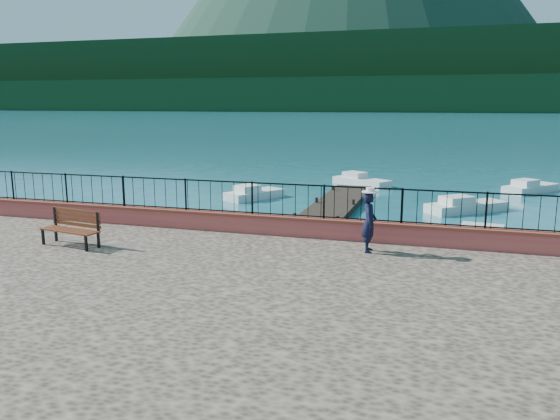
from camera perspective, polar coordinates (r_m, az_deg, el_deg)
The scene contains 15 objects.
ground at distance 12.89m, azimuth 2.21°, elevation -12.04°, with size 2000.00×2000.00×0.00m, color #19596B.
parapet at distance 15.87m, azimuth 5.64°, elevation -1.95°, with size 28.00×0.46×0.58m, color #BF5545.
railing at distance 15.72m, azimuth 5.69°, elevation 0.76°, with size 27.00×0.05×0.95m, color black.
dock at distance 24.49m, azimuth 4.80°, elevation -0.47°, with size 2.00×16.00×0.30m, color #2D231C.
far_forest at distance 311.51m, azimuth 16.64°, elevation 11.46°, with size 900.00×60.00×18.00m, color black.
foothills at distance 371.87m, azimuth 16.84°, elevation 13.34°, with size 900.00×120.00×44.00m, color black.
park_bench at distance 16.05m, azimuth -20.96°, elevation -2.48°, with size 1.84×0.87×0.98m.
person at distance 14.48m, azimuth 9.30°, elevation -1.27°, with size 0.58×0.38×1.59m, color black.
hat at distance 14.33m, azimuth 9.41°, elevation 2.08°, with size 0.44×0.44×0.12m, color silver.
boat_0 at distance 21.48m, azimuth -10.56°, elevation -1.60°, with size 4.28×1.30×0.80m, color silver.
boat_1 at distance 20.77m, azimuth 21.99°, elevation -2.67°, with size 4.07×1.30×0.80m, color silver.
boat_2 at distance 27.25m, azimuth 18.94°, elevation 0.68°, with size 4.02×1.30×0.80m, color silver.
boat_3 at distance 29.30m, azimuth -2.69°, elevation 1.98°, with size 3.27×1.30×0.80m, color white.
boat_4 at distance 34.41m, azimuth 8.54°, elevation 3.25°, with size 3.77×1.30×0.80m, color silver.
boat_5 at distance 34.53m, azimuth 24.74°, elevation 2.37°, with size 3.71×1.30×0.80m, color silver.
Camera 1 is at (2.97, -11.47, 5.09)m, focal length 35.00 mm.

